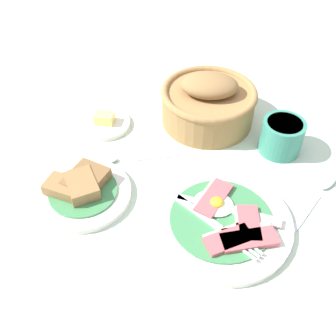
{
  "coord_description": "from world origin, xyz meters",
  "views": [
    {
      "loc": [
        0.13,
        -0.41,
        0.55
      ],
      "look_at": [
        -0.06,
        0.09,
        0.02
      ],
      "focal_mm": 42.0,
      "sensor_mm": 36.0,
      "label": 1
    }
  ],
  "objects_px": {
    "bread_plate": "(82,190)",
    "sugar_cup": "(282,136)",
    "butter_dish": "(105,123)",
    "bread_basket": "(208,102)",
    "teaspoon_near_cup": "(323,187)",
    "breakfast_plate": "(222,221)",
    "teaspoon_by_saucer": "(113,160)"
  },
  "relations": [
    {
      "from": "teaspoon_near_cup",
      "to": "bread_basket",
      "type": "bearing_deg",
      "value": 83.62
    },
    {
      "from": "butter_dish",
      "to": "teaspoon_near_cup",
      "type": "xyz_separation_m",
      "value": [
        0.47,
        -0.02,
        -0.0
      ]
    },
    {
      "from": "bread_plate",
      "to": "bread_basket",
      "type": "distance_m",
      "value": 0.33
    },
    {
      "from": "bread_plate",
      "to": "butter_dish",
      "type": "distance_m",
      "value": 0.2
    },
    {
      "from": "sugar_cup",
      "to": "teaspoon_near_cup",
      "type": "relative_size",
      "value": 0.45
    },
    {
      "from": "bread_basket",
      "to": "butter_dish",
      "type": "distance_m",
      "value": 0.23
    },
    {
      "from": "breakfast_plate",
      "to": "teaspoon_near_cup",
      "type": "bearing_deg",
      "value": 43.19
    },
    {
      "from": "breakfast_plate",
      "to": "bread_basket",
      "type": "distance_m",
      "value": 0.29
    },
    {
      "from": "bread_basket",
      "to": "teaspoon_near_cup",
      "type": "distance_m",
      "value": 0.3
    },
    {
      "from": "bread_plate",
      "to": "butter_dish",
      "type": "xyz_separation_m",
      "value": [
        -0.05,
        0.2,
        -0.01
      ]
    },
    {
      "from": "bread_plate",
      "to": "teaspoon_by_saucer",
      "type": "bearing_deg",
      "value": 82.81
    },
    {
      "from": "bread_basket",
      "to": "teaspoon_near_cup",
      "type": "bearing_deg",
      "value": -24.59
    },
    {
      "from": "sugar_cup",
      "to": "butter_dish",
      "type": "bearing_deg",
      "value": -171.2
    },
    {
      "from": "sugar_cup",
      "to": "teaspoon_by_saucer",
      "type": "distance_m",
      "value": 0.34
    },
    {
      "from": "teaspoon_near_cup",
      "to": "bread_plate",
      "type": "bearing_deg",
      "value": 131.02
    },
    {
      "from": "bread_plate",
      "to": "sugar_cup",
      "type": "xyz_separation_m",
      "value": [
        0.32,
        0.26,
        0.02
      ]
    },
    {
      "from": "bread_plate",
      "to": "butter_dish",
      "type": "relative_size",
      "value": 1.6
    },
    {
      "from": "bread_plate",
      "to": "teaspoon_by_saucer",
      "type": "height_order",
      "value": "bread_plate"
    },
    {
      "from": "sugar_cup",
      "to": "teaspoon_by_saucer",
      "type": "height_order",
      "value": "sugar_cup"
    },
    {
      "from": "breakfast_plate",
      "to": "teaspoon_by_saucer",
      "type": "relative_size",
      "value": 1.39
    },
    {
      "from": "sugar_cup",
      "to": "teaspoon_near_cup",
      "type": "distance_m",
      "value": 0.13
    },
    {
      "from": "bread_plate",
      "to": "teaspoon_near_cup",
      "type": "bearing_deg",
      "value": 22.81
    },
    {
      "from": "sugar_cup",
      "to": "bread_basket",
      "type": "distance_m",
      "value": 0.17
    },
    {
      "from": "butter_dish",
      "to": "bread_basket",
      "type": "bearing_deg",
      "value": 25.73
    },
    {
      "from": "teaspoon_by_saucer",
      "to": "bread_plate",
      "type": "bearing_deg",
      "value": 53.86
    },
    {
      "from": "sugar_cup",
      "to": "butter_dish",
      "type": "xyz_separation_m",
      "value": [
        -0.37,
        -0.06,
        -0.03
      ]
    },
    {
      "from": "sugar_cup",
      "to": "butter_dish",
      "type": "height_order",
      "value": "sugar_cup"
    },
    {
      "from": "bread_basket",
      "to": "teaspoon_by_saucer",
      "type": "height_order",
      "value": "bread_basket"
    },
    {
      "from": "breakfast_plate",
      "to": "teaspoon_by_saucer",
      "type": "bearing_deg",
      "value": 163.2
    },
    {
      "from": "teaspoon_by_saucer",
      "to": "teaspoon_near_cup",
      "type": "height_order",
      "value": "same"
    },
    {
      "from": "bread_basket",
      "to": "sugar_cup",
      "type": "bearing_deg",
      "value": -13.76
    },
    {
      "from": "breakfast_plate",
      "to": "bread_plate",
      "type": "relative_size",
      "value": 1.41
    }
  ]
}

